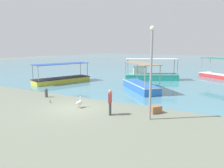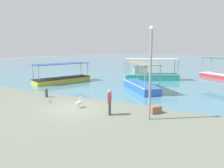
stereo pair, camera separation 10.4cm
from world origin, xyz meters
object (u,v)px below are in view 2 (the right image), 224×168
fishing_boat_center (141,85)px  lamp_post (151,68)px  fishing_boat_far_left (221,75)px  glass_bottle (50,101)px  fisherman_standing (110,101)px  cargo_crate (155,109)px  fishing_boat_outer (150,75)px  mooring_bollard (46,92)px  pelican (79,103)px  fishing_boat_far_right (62,79)px

fishing_boat_center → lamp_post: bearing=-65.0°
fishing_boat_far_left → glass_bottle: (-11.24, -20.99, -0.40)m
fisherman_standing → cargo_crate: bearing=36.6°
fishing_boat_far_left → fishing_boat_center: bearing=-117.3°
fishing_boat_far_left → fishing_boat_outer: bearing=-142.6°
mooring_bollard → cargo_crate: bearing=1.1°
fishing_boat_outer → mooring_bollard: fishing_boat_outer is taller
pelican → mooring_bollard: (-4.54, 1.26, 0.05)m
lamp_post → glass_bottle: (-8.23, -0.01, -3.05)m
pelican → fisherman_standing: size_ratio=0.48×
lamp_post → glass_bottle: size_ratio=20.74×
pelican → lamp_post: 6.03m
fishing_boat_far_right → glass_bottle: bearing=-54.0°
fishing_boat_far_left → glass_bottle: 23.81m
fishing_boat_center → lamp_post: (3.70, -7.95, 2.59)m
fishing_boat_far_right → fishing_boat_center: size_ratio=1.34×
fishing_boat_far_left → cargo_crate: bearing=-99.0°
fishing_boat_center → fisherman_standing: fishing_boat_center is taller
mooring_bollard → fisherman_standing: (7.33, -1.64, 0.48)m
cargo_crate → glass_bottle: size_ratio=2.82×
fishing_boat_outer → mooring_bollard: size_ratio=8.54×
pelican → fishing_boat_far_right: bearing=137.6°
fishing_boat_center → glass_bottle: fishing_boat_center is taller
fishing_boat_far_right → fisherman_standing: 14.03m
mooring_bollard → cargo_crate: mooring_bollard is taller
fishing_boat_center → fisherman_standing: size_ratio=3.19×
fishing_boat_far_right → lamp_post: size_ratio=1.29×
fishing_boat_far_right → cargo_crate: fishing_boat_far_right is taller
pelican → fishing_boat_center: bearing=78.3°
pelican → cargo_crate: bearing=15.4°
fishing_boat_far_left → fisherman_standing: bearing=-104.6°
fishing_boat_far_left → fishing_boat_far_right: (-16.93, -13.16, -0.03)m
lamp_post → cargo_crate: size_ratio=7.35×
fisherman_standing → fishing_boat_outer: bearing=99.4°
glass_bottle → lamp_post: bearing=0.1°
fishing_boat_center → cargo_crate: 7.46m
mooring_bollard → pelican: bearing=-15.5°
fishing_boat_outer → pelican: size_ratio=8.52×
fisherman_standing → cargo_crate: fisherman_standing is taller
fishing_boat_far_left → fishing_boat_center: size_ratio=1.10×
fishing_boat_far_left → fishing_boat_far_right: size_ratio=0.82×
lamp_post → fishing_boat_outer: bearing=109.0°
fishing_boat_far_left → lamp_post: (-3.02, -20.98, 2.65)m
glass_bottle → fishing_boat_far_left: bearing=61.8°
mooring_bollard → glass_bottle: size_ratio=2.98×
fishing_boat_far_left → fisherman_standing: (-5.57, -21.38, 0.40)m
fishing_boat_outer → glass_bottle: size_ratio=25.41×
fishing_boat_far_left → glass_bottle: fishing_boat_far_left is taller
fishing_boat_far_left → cargo_crate: (-3.11, -19.55, -0.26)m
fishing_boat_outer → fishing_boat_far_left: bearing=37.4°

